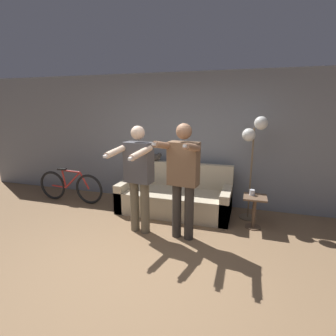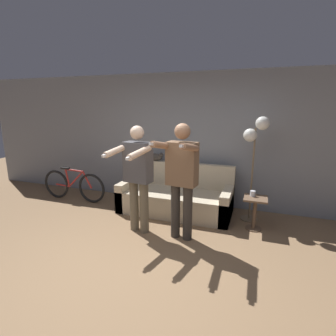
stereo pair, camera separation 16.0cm
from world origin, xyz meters
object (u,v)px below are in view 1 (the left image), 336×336
object	(u,v)px
couch	(175,197)
cat	(153,157)
floor_lamp	(254,139)
bicycle	(70,186)
person_left	(138,173)
person_right	(183,174)
cup	(252,192)
side_table	(254,206)

from	to	relation	value
couch	cat	world-z (taller)	cat
floor_lamp	bicycle	xyz separation A→B (m)	(-3.58, -0.24, -1.10)
cat	bicycle	bearing A→B (deg)	-164.09
person_left	cat	xyz separation A→B (m)	(-0.25, 1.31, -0.01)
cat	floor_lamp	xyz separation A→B (m)	(1.90, -0.24, 0.47)
cat	bicycle	distance (m)	1.85
person_left	person_right	size ratio (longest dim) A/B	0.97
person_left	floor_lamp	bearing A→B (deg)	40.59
person_left	cup	xyz separation A→B (m)	(1.68, 0.74, -0.38)
floor_lamp	bicycle	size ratio (longest dim) A/B	1.19
floor_lamp	cup	distance (m)	0.90
couch	cat	distance (m)	0.94
couch	person_right	world-z (taller)	person_right
cup	bicycle	bearing A→B (deg)	178.65
person_right	cat	xyz separation A→B (m)	(-0.95, 1.30, -0.05)
side_table	cup	size ratio (longest dim) A/B	5.95
couch	side_table	size ratio (longest dim) A/B	3.83
side_table	couch	bearing A→B (deg)	168.67
person_right	cat	size ratio (longest dim) A/B	3.73
floor_lamp	cat	bearing A→B (deg)	172.82
cup	bicycle	distance (m)	3.62
person_left	person_right	world-z (taller)	person_right
person_right	bicycle	distance (m)	2.84
couch	bicycle	xyz separation A→B (m)	(-2.23, -0.15, 0.05)
person_left	side_table	size ratio (longest dim) A/B	3.10
person_right	cat	world-z (taller)	person_right
person_right	side_table	xyz separation A→B (m)	(1.03, 0.69, -0.64)
side_table	bicycle	world-z (taller)	bicycle
side_table	cup	xyz separation A→B (m)	(-0.05, 0.05, 0.21)
couch	side_table	distance (m)	1.46
cup	couch	bearing A→B (deg)	170.22
person_right	bicycle	xyz separation A→B (m)	(-2.63, 0.83, -0.69)
side_table	person_left	bearing A→B (deg)	-158.20
person_left	side_table	distance (m)	1.96
cup	person_left	bearing A→B (deg)	-156.19
bicycle	cup	bearing A→B (deg)	-1.35
couch	cup	xyz separation A→B (m)	(1.38, -0.24, 0.31)
person_right	cup	size ratio (longest dim) A/B	19.02
bicycle	floor_lamp	bearing A→B (deg)	3.80
side_table	cup	distance (m)	0.22
cup	person_right	bearing A→B (deg)	-142.95
floor_lamp	side_table	size ratio (longest dim) A/B	3.32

